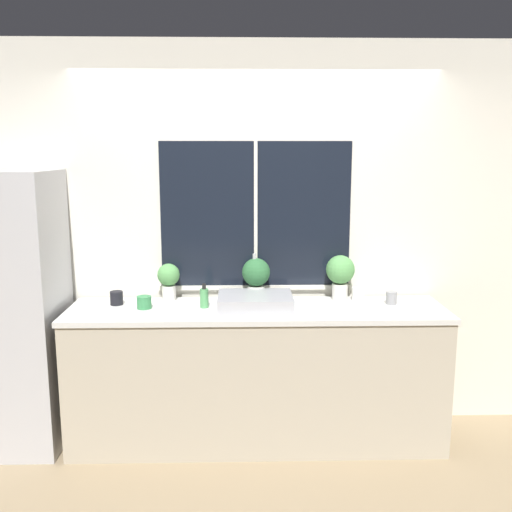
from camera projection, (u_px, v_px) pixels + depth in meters
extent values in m
plane|color=#937F60|center=(258.00, 462.00, 3.65)|extent=(14.00, 14.00, 0.00)
cube|color=silver|center=(256.00, 238.00, 4.04)|extent=(8.00, 0.06, 2.70)
cube|color=black|center=(256.00, 215.00, 3.97)|extent=(1.33, 0.01, 1.01)
cube|color=silver|center=(256.00, 215.00, 3.97)|extent=(0.02, 0.01, 1.01)
cube|color=silver|center=(256.00, 287.00, 4.06)|extent=(1.39, 0.04, 0.03)
cube|color=#B2A893|center=(257.00, 378.00, 3.85)|extent=(2.47, 0.58, 0.90)
cube|color=silver|center=(257.00, 311.00, 3.76)|extent=(2.50, 0.60, 0.03)
cube|color=#B7B7BC|center=(6.00, 312.00, 3.74)|extent=(0.71, 0.60, 1.84)
cube|color=#ADADB2|center=(255.00, 301.00, 3.76)|extent=(0.49, 0.37, 0.09)
cylinder|color=#B7B7BC|center=(254.00, 298.00, 3.97)|extent=(0.04, 0.04, 0.03)
cylinder|color=#B7B7BC|center=(254.00, 275.00, 3.94)|extent=(0.02, 0.02, 0.30)
cylinder|color=silver|center=(169.00, 293.00, 3.95)|extent=(0.10, 0.10, 0.10)
sphere|color=#569951|center=(169.00, 275.00, 3.93)|extent=(0.15, 0.15, 0.15)
cylinder|color=silver|center=(256.00, 293.00, 3.97)|extent=(0.12, 0.12, 0.10)
sphere|color=#2D6638|center=(256.00, 272.00, 3.94)|extent=(0.19, 0.19, 0.19)
cylinder|color=silver|center=(340.00, 291.00, 3.98)|extent=(0.11, 0.11, 0.11)
sphere|color=#569951|center=(340.00, 270.00, 3.95)|extent=(0.20, 0.20, 0.20)
cylinder|color=#519E5B|center=(204.00, 298.00, 3.76)|extent=(0.06, 0.06, 0.13)
cylinder|color=black|center=(204.00, 286.00, 3.75)|extent=(0.03, 0.03, 0.04)
cylinder|color=white|center=(358.00, 294.00, 3.95)|extent=(0.09, 0.09, 0.09)
cylinder|color=gray|center=(391.00, 298.00, 3.85)|extent=(0.07, 0.07, 0.09)
cylinder|color=#38844C|center=(144.00, 302.00, 3.75)|extent=(0.09, 0.09, 0.08)
cylinder|color=black|center=(117.00, 298.00, 3.84)|extent=(0.09, 0.09, 0.09)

